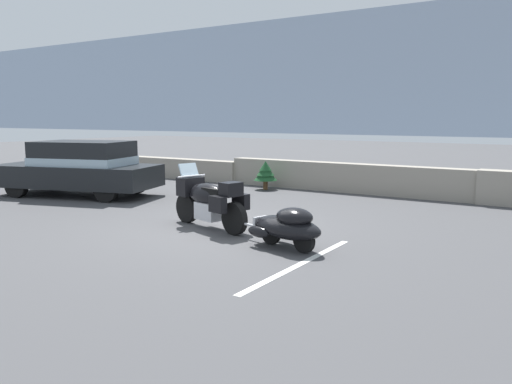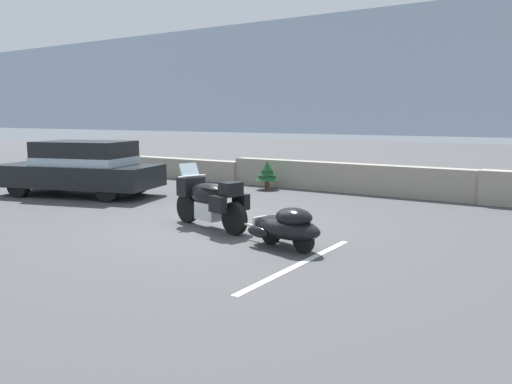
% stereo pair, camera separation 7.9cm
% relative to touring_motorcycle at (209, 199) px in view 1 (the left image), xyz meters
% --- Properties ---
extents(ground_plane, '(80.00, 80.00, 0.00)m').
position_rel_touring_motorcycle_xyz_m(ground_plane, '(0.18, 0.15, -0.62)').
color(ground_plane, '#424244').
extents(stone_guard_wall, '(24.00, 0.61, 0.93)m').
position_rel_touring_motorcycle_xyz_m(stone_guard_wall, '(0.85, 6.54, -0.19)').
color(stone_guard_wall, gray).
rests_on(stone_guard_wall, ground).
extents(touring_motorcycle, '(2.27, 1.10, 1.33)m').
position_rel_touring_motorcycle_xyz_m(touring_motorcycle, '(0.00, 0.00, 0.00)').
color(touring_motorcycle, black).
rests_on(touring_motorcycle, ground).
extents(car_shaped_trailer, '(2.22, 1.07, 0.76)m').
position_rel_touring_motorcycle_xyz_m(car_shaped_trailer, '(2.23, -0.60, -0.21)').
color(car_shaped_trailer, black).
rests_on(car_shaped_trailer, ground).
extents(suv_at_left_edge, '(5.16, 3.23, 1.63)m').
position_rel_touring_motorcycle_xyz_m(suv_at_left_edge, '(-6.04, 1.53, 0.22)').
color(suv_at_left_edge, black).
rests_on(suv_at_left_edge, ground).
extents(pine_sapling_near, '(0.75, 0.75, 0.93)m').
position_rel_touring_motorcycle_xyz_m(pine_sapling_near, '(-2.10, 5.66, -0.04)').
color(pine_sapling_near, brown).
rests_on(pine_sapling_near, ground).
extents(parking_stripe_marker, '(0.12, 3.60, 0.01)m').
position_rel_touring_motorcycle_xyz_m(parking_stripe_marker, '(2.90, -1.35, -0.62)').
color(parking_stripe_marker, silver).
rests_on(parking_stripe_marker, ground).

